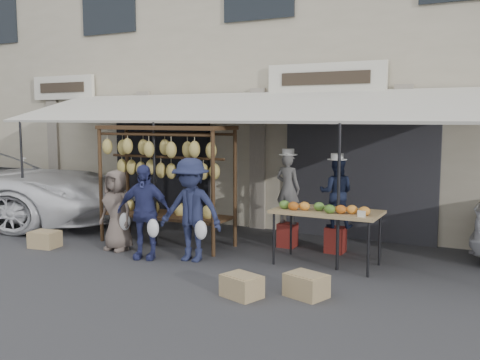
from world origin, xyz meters
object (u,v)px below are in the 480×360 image
object	(u,v)px
customer_left	(117,210)
crate_near_b	(306,285)
produce_table	(326,212)
customer_right	(191,210)
vendor_left	(288,188)
crate_far	(45,239)
vendor_right	(336,193)
banana_rack	(164,162)
crate_near_a	(242,286)
customer_mid	(144,212)

from	to	relation	value
customer_left	crate_near_b	size ratio (longest dim) A/B	2.82
crate_near_b	produce_table	bearing A→B (deg)	99.52
customer_right	produce_table	bearing A→B (deg)	14.36
vendor_left	customer_right	xyz separation A→B (m)	(-1.05, -1.64, -0.23)
vendor_left	crate_far	size ratio (longest dim) A/B	2.60
crate_near_b	crate_far	size ratio (longest dim) A/B	1.03
vendor_right	crate_near_b	xyz separation A→B (m)	(0.38, -2.47, -0.92)
crate_near_b	customer_left	bearing A→B (deg)	167.99
customer_left	vendor_right	bearing A→B (deg)	31.40
vendor_left	customer_left	bearing A→B (deg)	39.82
banana_rack	crate_near_b	size ratio (longest dim) A/B	5.04
customer_left	crate_near_a	world-z (taller)	customer_left
customer_left	crate_near_a	bearing A→B (deg)	-14.75
produce_table	customer_right	bearing A→B (deg)	-160.42
customer_mid	crate_near_a	bearing A→B (deg)	-39.50
vendor_left	vendor_right	size ratio (longest dim) A/B	1.06
crate_far	customer_mid	bearing A→B (deg)	6.36
vendor_left	produce_table	bearing A→B (deg)	146.83
customer_mid	crate_near_a	world-z (taller)	customer_mid
crate_near_b	vendor_left	bearing A→B (deg)	117.61
banana_rack	customer_left	xyz separation A→B (m)	(-0.52, -0.76, -0.84)
produce_table	customer_left	size ratio (longest dim) A/B	1.17
produce_table	vendor_right	distance (m)	0.93
vendor_right	customer_right	size ratio (longest dim) A/B	0.72
produce_table	customer_mid	distance (m)	3.04
vendor_right	customer_mid	world-z (taller)	vendor_right
vendor_left	crate_near_a	xyz separation A→B (m)	(0.54, -2.89, -0.94)
customer_left	crate_near_a	xyz separation A→B (m)	(3.17, -1.25, -0.58)
customer_left	customer_mid	size ratio (longest dim) A/B	0.91
customer_mid	crate_far	bearing A→B (deg)	169.77
vendor_right	crate_far	xyz separation A→B (m)	(-4.87, -2.11, -0.92)
customer_mid	banana_rack	bearing A→B (deg)	88.98
crate_near_b	crate_near_a	bearing A→B (deg)	-151.70
produce_table	banana_rack	bearing A→B (deg)	179.72
customer_right	crate_near_b	world-z (taller)	customer_right
customer_mid	crate_near_b	distance (m)	3.26
crate_near_a	crate_near_b	xyz separation A→B (m)	(0.76, 0.41, 0.01)
banana_rack	customer_left	bearing A→B (deg)	-124.37
banana_rack	crate_near_a	bearing A→B (deg)	-36.98
customer_right	crate_near_a	xyz separation A→B (m)	(1.59, -1.24, -0.71)
produce_table	vendor_left	bearing A→B (deg)	138.88
crate_near_a	crate_far	bearing A→B (deg)	170.26
banana_rack	crate_near_a	size ratio (longest dim) A/B	5.24
banana_rack	customer_mid	size ratio (longest dim) A/B	1.62
customer_left	customer_mid	world-z (taller)	customer_mid
customer_mid	crate_near_b	bearing A→B (deg)	-27.36
customer_left	customer_mid	xyz separation A→B (m)	(0.79, -0.24, 0.07)
crate_far	crate_near_b	bearing A→B (deg)	-3.94
crate_near_b	crate_far	distance (m)	5.26
customer_right	crate_near_a	distance (m)	2.14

